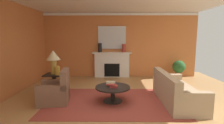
{
  "coord_description": "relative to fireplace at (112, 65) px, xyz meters",
  "views": [
    {
      "loc": [
        -0.17,
        -4.74,
        1.85
      ],
      "look_at": [
        -0.22,
        1.16,
        1.0
      ],
      "focal_mm": 27.57,
      "sensor_mm": 36.0,
      "label": 1
    }
  ],
  "objects": [
    {
      "name": "book_art_folio",
      "position": [
        0.0,
        -3.22,
        -0.03
      ],
      "size": [
        0.26,
        0.21,
        0.03
      ],
      "primitive_type": "cube",
      "rotation": [
        0.0,
        0.0,
        -0.37
      ],
      "color": "maroon",
      "rests_on": "coffee_table"
    },
    {
      "name": "coffee_table",
      "position": [
        0.05,
        -3.14,
        -0.22
      ],
      "size": [
        1.0,
        1.0,
        0.45
      ],
      "color": "black",
      "rests_on": "ground_plane"
    },
    {
      "name": "potted_plant",
      "position": [
        2.98,
        -0.35,
        -0.06
      ],
      "size": [
        0.56,
        0.56,
        0.83
      ],
      "color": "#A8754C",
      "rests_on": "ground_plane"
    },
    {
      "name": "armchair_near_window",
      "position": [
        -1.57,
        -3.23,
        -0.25
      ],
      "size": [
        0.91,
        0.91,
        0.95
      ],
      "color": "brown",
      "rests_on": "ground_plane"
    },
    {
      "name": "vase_mantel_right",
      "position": [
        0.55,
        -0.05,
        0.8
      ],
      "size": [
        0.18,
        0.18,
        0.37
      ],
      "primitive_type": "cylinder",
      "color": "#9E3328",
      "rests_on": "fireplace"
    },
    {
      "name": "book_red_cover",
      "position": [
        0.08,
        -3.21,
        -0.08
      ],
      "size": [
        0.22,
        0.2,
        0.06
      ],
      "primitive_type": "cube",
      "rotation": [
        0.0,
        0.0,
        -0.01
      ],
      "color": "maroon",
      "rests_on": "coffee_table"
    },
    {
      "name": "vase_mantel_left",
      "position": [
        -0.55,
        -0.05,
        0.83
      ],
      "size": [
        0.17,
        0.17,
        0.42
      ],
      "primitive_type": "cylinder",
      "color": "black",
      "rests_on": "fireplace"
    },
    {
      "name": "area_rug",
      "position": [
        0.05,
        -3.14,
        -0.55
      ],
      "size": [
        3.75,
        2.42,
        0.01
      ],
      "primitive_type": "cube",
      "color": "#993D33",
      "rests_on": "ground_plane"
    },
    {
      "name": "fireplace",
      "position": [
        0.0,
        0.0,
        0.0
      ],
      "size": [
        1.8,
        0.35,
        1.17
      ],
      "color": "white",
      "rests_on": "ground_plane"
    },
    {
      "name": "wall_window",
      "position": [
        -3.2,
        -2.88,
        0.94
      ],
      "size": [
        0.12,
        7.25,
        2.98
      ],
      "primitive_type": "cube",
      "color": "#CC723D",
      "rests_on": "ground_plane"
    },
    {
      "name": "crown_moulding",
      "position": [
        0.24,
        0.13,
        2.35
      ],
      "size": [
        7.38,
        0.08,
        0.12
      ],
      "primitive_type": "cube",
      "color": "white"
    },
    {
      "name": "table_lamp",
      "position": [
        -1.81,
        -2.6,
        0.67
      ],
      "size": [
        0.44,
        0.44,
        0.75
      ],
      "color": "#B28E38",
      "rests_on": "side_table"
    },
    {
      "name": "side_table",
      "position": [
        -1.81,
        -2.6,
        -0.16
      ],
      "size": [
        0.56,
        0.56,
        0.7
      ],
      "color": "black",
      "rests_on": "ground_plane"
    },
    {
      "name": "ground_plane",
      "position": [
        0.24,
        -3.18,
        -0.56
      ],
      "size": [
        8.81,
        8.81,
        0.0
      ],
      "primitive_type": "plane",
      "color": "tan"
    },
    {
      "name": "vase_on_side_table",
      "position": [
        -1.66,
        -2.72,
        0.28
      ],
      "size": [
        0.15,
        0.15,
        0.27
      ],
      "primitive_type": "cylinder",
      "color": "#B7892D",
      "rests_on": "side_table"
    },
    {
      "name": "sofa",
      "position": [
        1.84,
        -3.18,
        -0.26
      ],
      "size": [
        0.92,
        2.11,
        0.85
      ],
      "color": "tan",
      "rests_on": "ground_plane"
    },
    {
      "name": "mantel_mirror",
      "position": [
        -0.0,
        0.12,
        1.28
      ],
      "size": [
        1.28,
        0.04,
        1.04
      ],
      "primitive_type": "cube",
      "color": "silver"
    },
    {
      "name": "wall_fireplace",
      "position": [
        0.24,
        0.21,
        0.94
      ],
      "size": [
        7.38,
        0.12,
        2.98
      ],
      "primitive_type": "cube",
      "color": "#CC723D",
      "rests_on": "ground_plane"
    },
    {
      "name": "book_small_novel",
      "position": [
        -0.0,
        -3.11,
        0.01
      ],
      "size": [
        0.25,
        0.18,
        0.04
      ],
      "primitive_type": "cube",
      "rotation": [
        0.0,
        0.0,
        -0.01
      ],
      "color": "tan",
      "rests_on": "coffee_table"
    }
  ]
}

